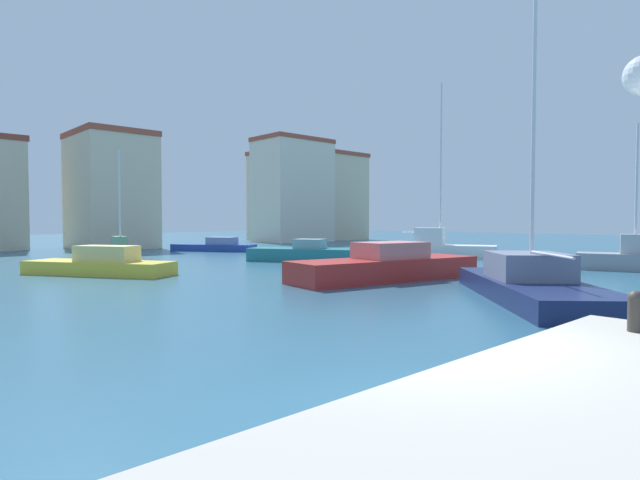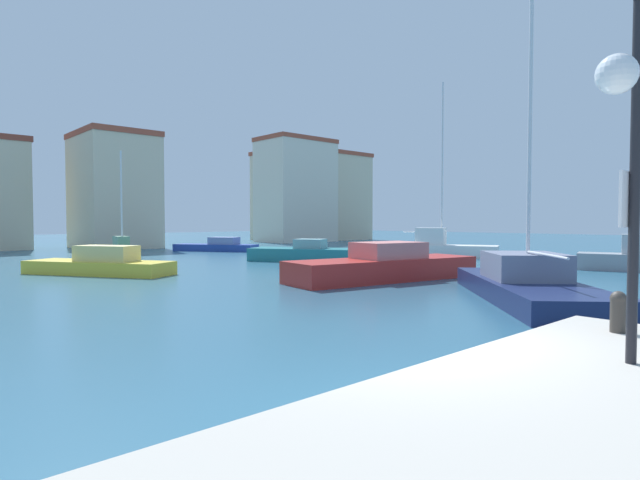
{
  "view_description": "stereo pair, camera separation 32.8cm",
  "coord_description": "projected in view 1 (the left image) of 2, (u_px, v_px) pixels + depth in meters",
  "views": [
    {
      "loc": [
        -5.19,
        -3.75,
        2.49
      ],
      "look_at": [
        14.22,
        17.32,
        1.42
      ],
      "focal_mm": 28.57,
      "sensor_mm": 36.0,
      "label": 1
    },
    {
      "loc": [
        -4.95,
        -3.97,
        2.49
      ],
      "look_at": [
        14.22,
        17.32,
        1.42
      ],
      "focal_mm": 28.57,
      "sensor_mm": 36.0,
      "label": 2
    }
  ],
  "objects": [
    {
      "name": "water",
      "position": [
        300.0,
        262.0,
        31.22
      ],
      "size": [
        160.0,
        160.0,
        0.0
      ],
      "primitive_type": "plane",
      "color": "#285670",
      "rests_on": "ground"
    },
    {
      "name": "sailboat_grey_near_pier",
      "position": [
        636.0,
        258.0,
        25.4
      ],
      "size": [
        3.23,
        5.5,
        7.32
      ],
      "color": "gray",
      "rests_on": "water"
    },
    {
      "name": "motorboat_blue_behind_lamppost",
      "position": [
        215.0,
        246.0,
        41.91
      ],
      "size": [
        5.32,
        6.84,
        1.17
      ],
      "color": "#233D93",
      "rests_on": "water"
    },
    {
      "name": "warehouse_block",
      "position": [
        111.0,
        190.0,
        46.63
      ],
      "size": [
        6.29,
        7.89,
        10.56
      ],
      "color": "beige",
      "rests_on": "ground"
    },
    {
      "name": "sailboat_green_outer_mooring",
      "position": [
        120.0,
        250.0,
        34.39
      ],
      "size": [
        1.86,
        4.8,
        7.24
      ],
      "color": "#28703D",
      "rests_on": "water"
    },
    {
      "name": "motorboat_red_distant_east",
      "position": [
        387.0,
        266.0,
        21.48
      ],
      "size": [
        8.96,
        3.75,
        1.6
      ],
      "color": "#B22823",
      "rests_on": "water"
    },
    {
      "name": "sailboat_white_far_right",
      "position": [
        438.0,
        247.0,
        35.3
      ],
      "size": [
        5.17,
        7.64,
        11.98
      ],
      "color": "white",
      "rests_on": "water"
    },
    {
      "name": "waterfront_apartments",
      "position": [
        308.0,
        196.0,
        67.46
      ],
      "size": [
        13.24,
        10.12,
        11.48
      ],
      "color": "beige",
      "rests_on": "ground"
    },
    {
      "name": "yacht_club",
      "position": [
        293.0,
        190.0,
        60.96
      ],
      "size": [
        8.6,
        5.99,
        12.31
      ],
      "color": "beige",
      "rests_on": "ground"
    },
    {
      "name": "mooring_bollard",
      "position": [
        636.0,
        309.0,
        6.58
      ],
      "size": [
        0.2,
        0.2,
        0.54
      ],
      "color": "#38332D",
      "rests_on": "pier_quay"
    },
    {
      "name": "motorboat_yellow_far_left",
      "position": [
        101.0,
        265.0,
        23.61
      ],
      "size": [
        5.42,
        7.1,
        1.35
      ],
      "color": "gold",
      "rests_on": "water"
    },
    {
      "name": "motorboat_teal_center_channel",
      "position": [
        305.0,
        254.0,
        31.43
      ],
      "size": [
        5.43,
        7.03,
        1.38
      ],
      "color": "#1E707A",
      "rests_on": "water"
    },
    {
      "name": "sailboat_navy_inner_mooring",
      "position": [
        530.0,
        281.0,
        16.15
      ],
      "size": [
        8.0,
        7.85,
        14.28
      ],
      "color": "#19234C",
      "rests_on": "water"
    }
  ]
}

